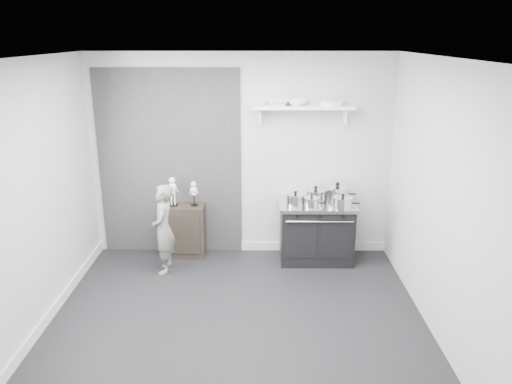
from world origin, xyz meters
TOP-DOWN VIEW (x-y plane):
  - ground at (0.00, 0.00)m, footprint 4.00×4.00m
  - room_shell at (-0.09, 0.15)m, footprint 4.02×3.62m
  - wall_shelf at (0.80, 1.68)m, footprint 1.30×0.26m
  - stove at (1.00, 1.48)m, footprint 1.00×0.62m
  - side_cabinet at (-0.77, 1.61)m, footprint 0.55×0.32m
  - child at (-0.95, 1.13)m, footprint 0.28×0.42m
  - pot_front_left at (0.71, 1.37)m, footprint 0.33×0.24m
  - pot_back_left at (0.99, 1.60)m, footprint 0.37×0.28m
  - pot_back_right at (1.27, 1.57)m, footprint 0.41×0.32m
  - pot_front_right at (1.30, 1.28)m, footprint 0.34×0.25m
  - pot_front_center at (0.91, 1.31)m, footprint 0.29×0.20m
  - skeleton_full at (-0.90, 1.61)m, footprint 0.13×0.08m
  - skeleton_torso at (-0.62, 1.61)m, footprint 0.11×0.07m
  - bowl_large at (0.48, 1.67)m, footprint 0.31×0.31m
  - bowl_small at (0.72, 1.67)m, footprint 0.25×0.25m
  - plate_stack at (1.16, 1.67)m, footprint 0.28×0.28m

SIDE VIEW (x-z plane):
  - ground at x=0.00m, z-range 0.00..0.00m
  - side_cabinet at x=-0.77m, z-range 0.00..0.72m
  - stove at x=1.00m, z-range 0.00..0.80m
  - child at x=-0.95m, z-range 0.00..1.15m
  - pot_front_center at x=0.91m, z-range 0.78..0.95m
  - pot_back_left at x=0.99m, z-range 0.78..0.97m
  - pot_front_right at x=1.30m, z-range 0.78..0.97m
  - pot_front_left at x=0.71m, z-range 0.78..0.98m
  - pot_back_right at x=1.27m, z-range 0.77..1.03m
  - skeleton_torso at x=-0.62m, z-range 0.72..1.10m
  - skeleton_full at x=-0.90m, z-range 0.72..1.17m
  - room_shell at x=-0.09m, z-range 0.28..2.99m
  - wall_shelf at x=0.80m, z-range 1.89..2.13m
  - plate_stack at x=1.16m, z-range 2.04..2.10m
  - bowl_large at x=0.48m, z-range 2.04..2.12m
  - bowl_small at x=0.72m, z-range 2.04..2.12m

